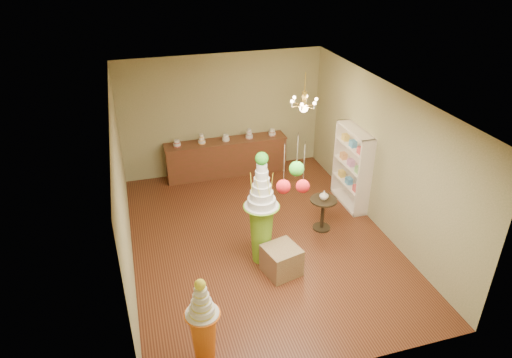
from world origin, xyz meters
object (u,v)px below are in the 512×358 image
object	(u,v)px
pedestal_orange	(203,331)
sideboard	(226,157)
pedestal_green	(261,220)
round_table	(323,210)

from	to	relation	value
pedestal_orange	sideboard	distance (m)	5.81
pedestal_green	round_table	distance (m)	1.69
pedestal_green	pedestal_orange	world-z (taller)	pedestal_green
pedestal_green	sideboard	world-z (taller)	pedestal_green
pedestal_orange	sideboard	size ratio (longest dim) A/B	0.49
pedestal_green	round_table	world-z (taller)	pedestal_green
pedestal_orange	round_table	distance (m)	3.95
pedestal_green	round_table	xyz separation A→B (m)	(1.51, 0.63, -0.43)
pedestal_green	sideboard	bearing A→B (deg)	87.25
round_table	pedestal_orange	bearing A→B (deg)	-138.36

